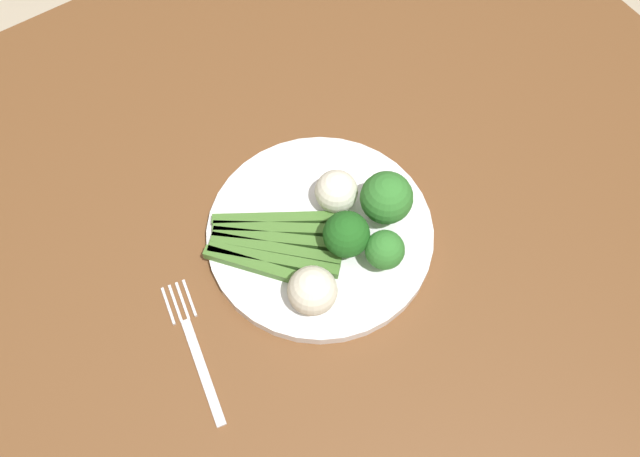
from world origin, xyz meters
The scene contains 10 objects.
ground_plane centered at (0.00, 0.00, -0.01)m, with size 6.00×6.00×0.02m, color #B7A88E.
dining_table centered at (0.00, 0.00, 0.66)m, with size 1.16×1.05×0.77m.
plate centered at (0.02, 0.02, 0.78)m, with size 0.25×0.25×0.01m, color white.
asparagus_bundle centered at (-0.03, 0.04, 0.79)m, with size 0.16×0.15×0.01m.
broccoli_front_left centered at (0.03, -0.01, 0.82)m, with size 0.05×0.05×0.06m.
broccoli_right centered at (0.09, 0.00, 0.83)m, with size 0.06×0.06×0.07m.
broccoli_back_right centered at (0.06, -0.05, 0.82)m, with size 0.04×0.04×0.05m.
cauliflower_back centered at (0.06, 0.05, 0.81)m, with size 0.05×0.05×0.05m, color white.
cauliflower_edge centered at (-0.03, -0.04, 0.81)m, with size 0.05×0.05×0.05m, color silver.
fork centered at (-0.16, -0.01, 0.77)m, with size 0.05×0.17×0.00m.
Camera 1 is at (-0.17, -0.27, 1.46)m, focal length 38.35 mm.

